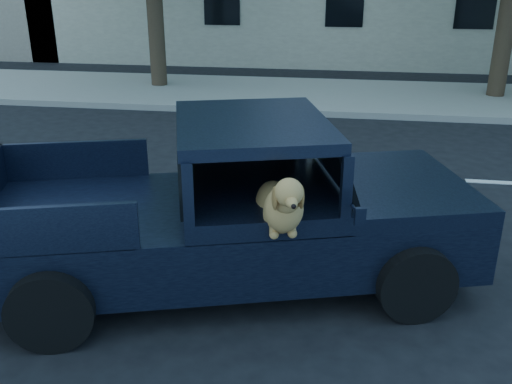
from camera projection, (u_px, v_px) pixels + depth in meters
ground at (235, 268)px, 6.69m from camera, size 120.00×120.00×0.00m
far_sidewalk at (300, 95)px, 15.09m from camera, size 60.00×4.00×0.15m
lane_stripes at (391, 177)px, 9.52m from camera, size 21.60×0.14×0.01m
pickup_truck at (223, 230)px, 6.20m from camera, size 5.50×3.40×1.84m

